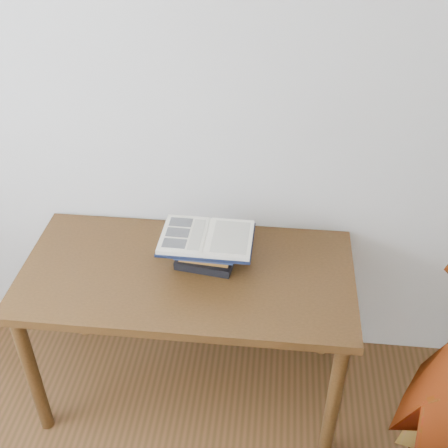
# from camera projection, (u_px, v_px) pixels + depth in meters

# --- Properties ---
(desk) EXTENTS (1.40, 0.70, 0.75)m
(desk) POSITION_uv_depth(u_px,v_px,m) (188.00, 288.00, 2.42)
(desk) COLOR #492B12
(desk) RESTS_ON ground
(book_stack) EXTENTS (0.26, 0.20, 0.13)m
(book_stack) POSITION_uv_depth(u_px,v_px,m) (206.00, 250.00, 2.37)
(book_stack) COLOR black
(book_stack) RESTS_ON desk
(open_book) EXTENTS (0.39, 0.27, 0.03)m
(open_book) POSITION_uv_depth(u_px,v_px,m) (207.00, 238.00, 2.31)
(open_book) COLOR black
(open_book) RESTS_ON book_stack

